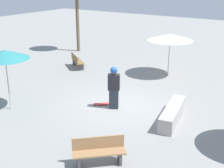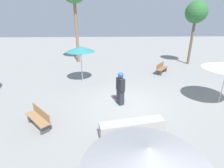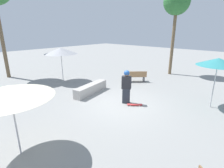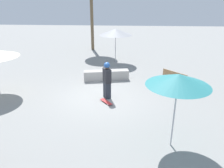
# 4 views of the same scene
# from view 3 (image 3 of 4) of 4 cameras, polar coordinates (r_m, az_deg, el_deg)

# --- Properties ---
(ground_plane) EXTENTS (60.00, 60.00, 0.00)m
(ground_plane) POSITION_cam_3_polar(r_m,az_deg,el_deg) (9.64, 2.97, -6.56)
(ground_plane) COLOR gray
(skater_main) EXTENTS (0.47, 0.56, 1.86)m
(skater_main) POSITION_cam_3_polar(r_m,az_deg,el_deg) (9.48, 4.72, -0.54)
(skater_main) COLOR #282D38
(skater_main) RESTS_ON ground_plane
(skateboard) EXTENTS (0.66, 0.75, 0.07)m
(skateboard) POSITION_cam_3_polar(r_m,az_deg,el_deg) (9.51, 7.42, -6.67)
(skateboard) COLOR red
(skateboard) RESTS_ON ground_plane
(concrete_ledge) EXTENTS (2.78, 1.04, 0.59)m
(concrete_ledge) POSITION_cam_3_polar(r_m,az_deg,el_deg) (11.20, -6.88, -1.56)
(concrete_ledge) COLOR #A8A39E
(concrete_ledge) RESTS_ON ground_plane
(bench_near) EXTENTS (1.42, 1.47, 0.85)m
(bench_near) POSITION_cam_3_polar(r_m,az_deg,el_deg) (13.66, 7.83, 2.49)
(bench_near) COLOR #47474C
(bench_near) RESTS_ON ground_plane
(shade_umbrella_teal) EXTENTS (2.00, 2.00, 2.59)m
(shade_umbrella_teal) POSITION_cam_3_polar(r_m,az_deg,el_deg) (10.00, 31.38, 6.18)
(shade_umbrella_teal) COLOR #B7B7BC
(shade_umbrella_teal) RESTS_ON ground_plane
(shade_umbrella_cream) EXTENTS (2.55, 2.55, 2.38)m
(shade_umbrella_cream) POSITION_cam_3_polar(r_m,az_deg,el_deg) (5.92, -30.50, -2.06)
(shade_umbrella_cream) COLOR #B7B7BC
(shade_umbrella_cream) RESTS_ON ground_plane
(shade_umbrella_grey) EXTENTS (2.44, 2.44, 2.60)m
(shade_umbrella_grey) POSITION_cam_3_polar(r_m,az_deg,el_deg) (13.89, -16.40, 10.35)
(shade_umbrella_grey) COLOR #B7B7BC
(shade_umbrella_grey) RESTS_ON ground_plane
(palm_tree_left) EXTENTS (2.14, 2.14, 7.14)m
(palm_tree_left) POSITION_cam_3_polar(r_m,az_deg,el_deg) (16.55, 20.37, 23.51)
(palm_tree_left) COLOR brown
(palm_tree_left) RESTS_ON ground_plane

